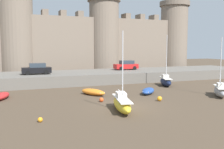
{
  "coord_description": "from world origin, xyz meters",
  "views": [
    {
      "loc": [
        -9.53,
        -21.65,
        5.45
      ],
      "look_at": [
        0.75,
        4.75,
        2.5
      ],
      "focal_mm": 42.0,
      "sensor_mm": 36.0,
      "label": 1
    }
  ],
  "objects_px": {
    "rowboat_foreground_left": "(1,96)",
    "sailboat_foreground_centre": "(166,81)",
    "rowboat_near_channel_left": "(148,91)",
    "mooring_buoy_near_shore": "(101,100)",
    "car_quay_centre_east": "(126,65)",
    "sailboat_midflat_right": "(122,103)",
    "mooring_buoy_off_centre": "(160,99)",
    "car_quay_centre_west": "(37,69)",
    "rowboat_midflat_left": "(93,92)",
    "mooring_buoy_mid_mud": "(40,120)",
    "sailboat_foreground_right": "(220,91)"
  },
  "relations": [
    {
      "from": "sailboat_midflat_right",
      "to": "mooring_buoy_near_shore",
      "type": "relative_size",
      "value": 15.51
    },
    {
      "from": "sailboat_foreground_centre",
      "to": "sailboat_midflat_right",
      "type": "distance_m",
      "value": 16.19
    },
    {
      "from": "rowboat_near_channel_left",
      "to": "sailboat_midflat_right",
      "type": "xyz_separation_m",
      "value": [
        -6.16,
        -6.47,
        0.3
      ]
    },
    {
      "from": "sailboat_midflat_right",
      "to": "mooring_buoy_off_centre",
      "type": "height_order",
      "value": "sailboat_midflat_right"
    },
    {
      "from": "rowboat_near_channel_left",
      "to": "mooring_buoy_near_shore",
      "type": "distance_m",
      "value": 6.97
    },
    {
      "from": "sailboat_foreground_right",
      "to": "rowboat_near_channel_left",
      "type": "xyz_separation_m",
      "value": [
        -6.7,
        4.27,
        -0.29
      ]
    },
    {
      "from": "sailboat_foreground_right",
      "to": "car_quay_centre_west",
      "type": "height_order",
      "value": "sailboat_foreground_right"
    },
    {
      "from": "sailboat_foreground_right",
      "to": "rowboat_midflat_left",
      "type": "relative_size",
      "value": 1.76
    },
    {
      "from": "rowboat_foreground_left",
      "to": "sailboat_midflat_right",
      "type": "xyz_separation_m",
      "value": [
        9.88,
        -9.27,
        0.31
      ]
    },
    {
      "from": "sailboat_midflat_right",
      "to": "car_quay_centre_east",
      "type": "distance_m",
      "value": 23.47
    },
    {
      "from": "mooring_buoy_mid_mud",
      "to": "rowboat_near_channel_left",
      "type": "bearing_deg",
      "value": 29.57
    },
    {
      "from": "rowboat_near_channel_left",
      "to": "sailboat_midflat_right",
      "type": "relative_size",
      "value": 0.49
    },
    {
      "from": "car_quay_centre_east",
      "to": "rowboat_foreground_left",
      "type": "bearing_deg",
      "value": -149.04
    },
    {
      "from": "sailboat_foreground_centre",
      "to": "rowboat_midflat_left",
      "type": "xyz_separation_m",
      "value": [
        -11.71,
        -3.12,
        -0.31
      ]
    },
    {
      "from": "mooring_buoy_near_shore",
      "to": "car_quay_centre_east",
      "type": "height_order",
      "value": "car_quay_centre_east"
    },
    {
      "from": "car_quay_centre_east",
      "to": "rowboat_near_channel_left",
      "type": "bearing_deg",
      "value": -104.55
    },
    {
      "from": "sailboat_midflat_right",
      "to": "mooring_buoy_off_centre",
      "type": "relative_size",
      "value": 13.41
    },
    {
      "from": "sailboat_midflat_right",
      "to": "mooring_buoy_near_shore",
      "type": "distance_m",
      "value": 4.21
    },
    {
      "from": "rowboat_midflat_left",
      "to": "mooring_buoy_near_shore",
      "type": "relative_size",
      "value": 8.48
    },
    {
      "from": "rowboat_midflat_left",
      "to": "car_quay_centre_west",
      "type": "bearing_deg",
      "value": 115.81
    },
    {
      "from": "rowboat_midflat_left",
      "to": "rowboat_near_channel_left",
      "type": "bearing_deg",
      "value": -14.97
    },
    {
      "from": "mooring_buoy_off_centre",
      "to": "mooring_buoy_mid_mud",
      "type": "height_order",
      "value": "mooring_buoy_off_centre"
    },
    {
      "from": "rowboat_near_channel_left",
      "to": "mooring_buoy_mid_mud",
      "type": "relative_size",
      "value": 9.04
    },
    {
      "from": "sailboat_foreground_centre",
      "to": "rowboat_midflat_left",
      "type": "relative_size",
      "value": 1.92
    },
    {
      "from": "mooring_buoy_off_centre",
      "to": "rowboat_foreground_left",
      "type": "bearing_deg",
      "value": 155.59
    },
    {
      "from": "sailboat_foreground_right",
      "to": "rowboat_foreground_left",
      "type": "bearing_deg",
      "value": 162.73
    },
    {
      "from": "rowboat_foreground_left",
      "to": "rowboat_midflat_left",
      "type": "xyz_separation_m",
      "value": [
        9.81,
        -1.13,
        0.01
      ]
    },
    {
      "from": "rowboat_foreground_left",
      "to": "rowboat_near_channel_left",
      "type": "relative_size",
      "value": 1.18
    },
    {
      "from": "rowboat_foreground_left",
      "to": "sailboat_midflat_right",
      "type": "height_order",
      "value": "sailboat_midflat_right"
    },
    {
      "from": "sailboat_foreground_centre",
      "to": "car_quay_centre_east",
      "type": "bearing_deg",
      "value": 99.52
    },
    {
      "from": "sailboat_foreground_right",
      "to": "rowboat_midflat_left",
      "type": "bearing_deg",
      "value": 155.33
    },
    {
      "from": "sailboat_foreground_right",
      "to": "car_quay_centre_west",
      "type": "relative_size",
      "value": 1.6
    },
    {
      "from": "mooring_buoy_off_centre",
      "to": "car_quay_centre_west",
      "type": "height_order",
      "value": "car_quay_centre_west"
    },
    {
      "from": "mooring_buoy_mid_mud",
      "to": "rowboat_foreground_left",
      "type": "bearing_deg",
      "value": 106.2
    },
    {
      "from": "sailboat_foreground_centre",
      "to": "mooring_buoy_mid_mud",
      "type": "distance_m",
      "value": 22.21
    },
    {
      "from": "sailboat_foreground_right",
      "to": "mooring_buoy_off_centre",
      "type": "relative_size",
      "value": 12.93
    },
    {
      "from": "sailboat_midflat_right",
      "to": "sailboat_foreground_right",
      "type": "bearing_deg",
      "value": 9.71
    },
    {
      "from": "rowboat_midflat_left",
      "to": "mooring_buoy_mid_mud",
      "type": "height_order",
      "value": "rowboat_midflat_left"
    },
    {
      "from": "car_quay_centre_east",
      "to": "car_quay_centre_west",
      "type": "distance_m",
      "value": 15.41
    },
    {
      "from": "rowboat_near_channel_left",
      "to": "rowboat_foreground_left",
      "type": "bearing_deg",
      "value": 170.1
    },
    {
      "from": "sailboat_foreground_right",
      "to": "mooring_buoy_near_shore",
      "type": "distance_m",
      "value": 13.43
    },
    {
      "from": "sailboat_foreground_right",
      "to": "car_quay_centre_east",
      "type": "relative_size",
      "value": 1.6
    },
    {
      "from": "mooring_buoy_near_shore",
      "to": "car_quay_centre_east",
      "type": "distance_m",
      "value": 20.05
    },
    {
      "from": "rowboat_near_channel_left",
      "to": "rowboat_midflat_left",
      "type": "bearing_deg",
      "value": 165.03
    },
    {
      "from": "rowboat_foreground_left",
      "to": "mooring_buoy_mid_mud",
      "type": "height_order",
      "value": "rowboat_foreground_left"
    },
    {
      "from": "rowboat_near_channel_left",
      "to": "mooring_buoy_near_shore",
      "type": "height_order",
      "value": "rowboat_near_channel_left"
    },
    {
      "from": "sailboat_midflat_right",
      "to": "car_quay_centre_east",
      "type": "height_order",
      "value": "sailboat_midflat_right"
    },
    {
      "from": "rowboat_foreground_left",
      "to": "sailboat_midflat_right",
      "type": "relative_size",
      "value": 0.57
    },
    {
      "from": "mooring_buoy_mid_mud",
      "to": "mooring_buoy_off_centre",
      "type": "bearing_deg",
      "value": 15.47
    },
    {
      "from": "rowboat_foreground_left",
      "to": "sailboat_foreground_centre",
      "type": "distance_m",
      "value": 21.61
    }
  ]
}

